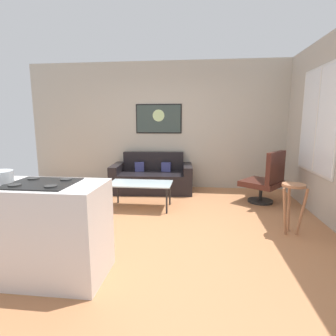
{
  "coord_description": "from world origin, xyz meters",
  "views": [
    {
      "loc": [
        0.72,
        -3.68,
        1.52
      ],
      "look_at": [
        0.19,
        0.9,
        0.7
      ],
      "focal_mm": 28.72,
      "sensor_mm": 36.0,
      "label": 1
    }
  ],
  "objects_px": {
    "couch": "(152,178)",
    "coffee_table": "(141,185)",
    "wall_painting": "(159,119)",
    "bar_stool": "(293,197)",
    "armchair": "(266,180)"
  },
  "relations": [
    {
      "from": "coffee_table",
      "to": "bar_stool",
      "type": "bearing_deg",
      "value": -20.34
    },
    {
      "from": "armchair",
      "to": "couch",
      "type": "bearing_deg",
      "value": 163.79
    },
    {
      "from": "armchair",
      "to": "wall_painting",
      "type": "relative_size",
      "value": 0.94
    },
    {
      "from": "armchair",
      "to": "wall_painting",
      "type": "xyz_separation_m",
      "value": [
        -2.15,
        1.07,
        1.11
      ]
    },
    {
      "from": "armchair",
      "to": "bar_stool",
      "type": "height_order",
      "value": "armchair"
    },
    {
      "from": "coffee_table",
      "to": "bar_stool",
      "type": "relative_size",
      "value": 1.57
    },
    {
      "from": "couch",
      "to": "coffee_table",
      "type": "relative_size",
      "value": 1.63
    },
    {
      "from": "couch",
      "to": "wall_painting",
      "type": "height_order",
      "value": "wall_painting"
    },
    {
      "from": "armchair",
      "to": "bar_stool",
      "type": "xyz_separation_m",
      "value": [
        0.01,
        -1.37,
        0.07
      ]
    },
    {
      "from": "bar_stool",
      "to": "wall_painting",
      "type": "xyz_separation_m",
      "value": [
        -2.17,
        2.44,
        1.04
      ]
    },
    {
      "from": "coffee_table",
      "to": "wall_painting",
      "type": "distance_m",
      "value": 1.97
    },
    {
      "from": "armchair",
      "to": "bar_stool",
      "type": "distance_m",
      "value": 1.37
    },
    {
      "from": "couch",
      "to": "coffee_table",
      "type": "xyz_separation_m",
      "value": [
        0.0,
        -1.19,
        0.14
      ]
    },
    {
      "from": "couch",
      "to": "bar_stool",
      "type": "distance_m",
      "value": 3.04
    },
    {
      "from": "coffee_table",
      "to": "wall_painting",
      "type": "relative_size",
      "value": 1.05
    }
  ]
}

